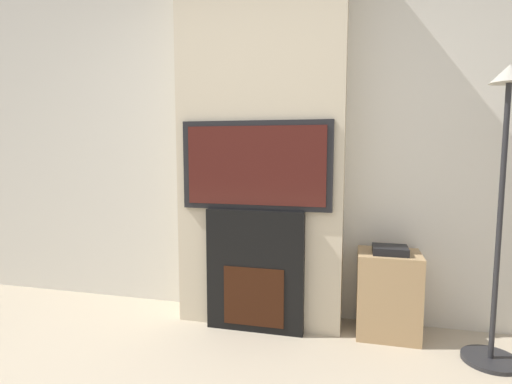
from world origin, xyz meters
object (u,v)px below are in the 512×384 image
fireplace (256,270)px  floor_lamp (501,197)px  media_stand (388,293)px  television (256,166)px

fireplace → floor_lamp: 1.56m
media_stand → floor_lamp: bearing=-20.7°
television → floor_lamp: (1.46, -0.10, -0.16)m
television → media_stand: bearing=7.7°
fireplace → television: 0.72m
television → floor_lamp: floor_lamp is taller
television → media_stand: television is taller
floor_lamp → media_stand: size_ratio=2.77×
fireplace → floor_lamp: size_ratio=0.49×
fireplace → television: (0.00, -0.00, 0.72)m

